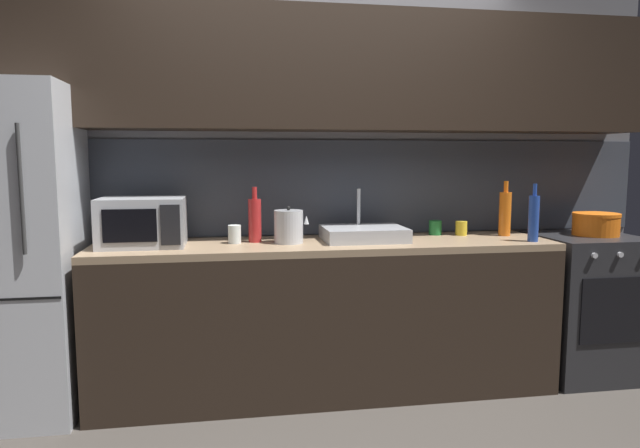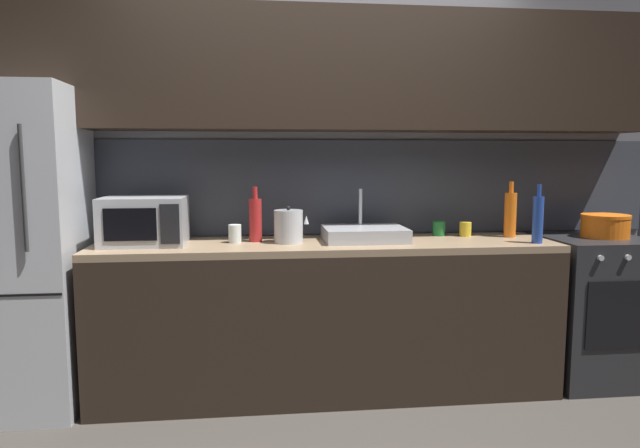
{
  "view_description": "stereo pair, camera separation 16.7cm",
  "coord_description": "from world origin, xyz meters",
  "px_view_note": "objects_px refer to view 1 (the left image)",
  "views": [
    {
      "loc": [
        -0.57,
        -2.28,
        1.39
      ],
      "look_at": [
        -0.04,
        0.9,
        1.01
      ],
      "focal_mm": 31.46,
      "sensor_mm": 36.0,
      "label": 1
    },
    {
      "loc": [
        -0.4,
        -2.31,
        1.39
      ],
      "look_at": [
        -0.04,
        0.9,
        1.01
      ],
      "focal_mm": 31.46,
      "sensor_mm": 36.0,
      "label": 2
    }
  ],
  "objects_px": {
    "mug_green": "(435,228)",
    "mug_yellow": "(461,228)",
    "refrigerator": "(11,252)",
    "wine_bottle_orange": "(505,213)",
    "wine_bottle_blue": "(534,218)",
    "oven_range": "(583,305)",
    "kettle": "(289,227)",
    "mug_clear": "(235,234)",
    "wine_bottle_red": "(255,219)",
    "microwave": "(143,222)",
    "cooking_pot": "(596,224)"
  },
  "relations": [
    {
      "from": "wine_bottle_orange",
      "to": "wine_bottle_blue",
      "type": "xyz_separation_m",
      "value": [
        0.04,
        -0.26,
        -0.0
      ]
    },
    {
      "from": "wine_bottle_blue",
      "to": "oven_range",
      "type": "bearing_deg",
      "value": 20.37
    },
    {
      "from": "oven_range",
      "to": "microwave",
      "type": "distance_m",
      "value": 2.77
    },
    {
      "from": "mug_clear",
      "to": "wine_bottle_orange",
      "type": "bearing_deg",
      "value": 1.7
    },
    {
      "from": "refrigerator",
      "to": "cooking_pot",
      "type": "xyz_separation_m",
      "value": [
        3.45,
        0.0,
        0.08
      ]
    },
    {
      "from": "mug_yellow",
      "to": "wine_bottle_orange",
      "type": "bearing_deg",
      "value": -12.49
    },
    {
      "from": "microwave",
      "to": "kettle",
      "type": "xyz_separation_m",
      "value": [
        0.81,
        -0.02,
        -0.04
      ]
    },
    {
      "from": "mug_yellow",
      "to": "mug_clear",
      "type": "distance_m",
      "value": 1.43
    },
    {
      "from": "oven_range",
      "to": "wine_bottle_blue",
      "type": "height_order",
      "value": "wine_bottle_blue"
    },
    {
      "from": "refrigerator",
      "to": "mug_green",
      "type": "xyz_separation_m",
      "value": [
        2.45,
        0.19,
        0.06
      ]
    },
    {
      "from": "mug_yellow",
      "to": "mug_green",
      "type": "bearing_deg",
      "value": 163.33
    },
    {
      "from": "refrigerator",
      "to": "cooking_pot",
      "type": "distance_m",
      "value": 3.45
    },
    {
      "from": "mug_green",
      "to": "mug_yellow",
      "type": "relative_size",
      "value": 1.02
    },
    {
      "from": "refrigerator",
      "to": "wine_bottle_blue",
      "type": "distance_m",
      "value": 2.92
    },
    {
      "from": "kettle",
      "to": "mug_clear",
      "type": "distance_m",
      "value": 0.31
    },
    {
      "from": "refrigerator",
      "to": "mug_clear",
      "type": "distance_m",
      "value": 1.19
    },
    {
      "from": "wine_bottle_red",
      "to": "mug_yellow",
      "type": "bearing_deg",
      "value": 3.13
    },
    {
      "from": "wine_bottle_orange",
      "to": "mug_yellow",
      "type": "relative_size",
      "value": 3.84
    },
    {
      "from": "microwave",
      "to": "mug_yellow",
      "type": "height_order",
      "value": "microwave"
    },
    {
      "from": "refrigerator",
      "to": "microwave",
      "type": "height_order",
      "value": "refrigerator"
    },
    {
      "from": "microwave",
      "to": "cooking_pot",
      "type": "height_order",
      "value": "microwave"
    },
    {
      "from": "oven_range",
      "to": "wine_bottle_orange",
      "type": "relative_size",
      "value": 2.61
    },
    {
      "from": "wine_bottle_blue",
      "to": "kettle",
      "type": "bearing_deg",
      "value": 172.98
    },
    {
      "from": "wine_bottle_red",
      "to": "mug_yellow",
      "type": "relative_size",
      "value": 3.59
    },
    {
      "from": "mug_yellow",
      "to": "cooking_pot",
      "type": "xyz_separation_m",
      "value": [
        0.84,
        -0.14,
        0.03
      ]
    },
    {
      "from": "wine_bottle_red",
      "to": "cooking_pot",
      "type": "distance_m",
      "value": 2.15
    },
    {
      "from": "wine_bottle_blue",
      "to": "refrigerator",
      "type": "bearing_deg",
      "value": 176.5
    },
    {
      "from": "kettle",
      "to": "mug_clear",
      "type": "relative_size",
      "value": 2.03
    },
    {
      "from": "oven_range",
      "to": "kettle",
      "type": "bearing_deg",
      "value": -179.94
    },
    {
      "from": "cooking_pot",
      "to": "refrigerator",
      "type": "bearing_deg",
      "value": -180.0
    },
    {
      "from": "wine_bottle_red",
      "to": "mug_clear",
      "type": "xyz_separation_m",
      "value": [
        -0.12,
        -0.04,
        -0.08
      ]
    },
    {
      "from": "wine_bottle_orange",
      "to": "mug_yellow",
      "type": "distance_m",
      "value": 0.29
    },
    {
      "from": "wine_bottle_blue",
      "to": "mug_yellow",
      "type": "xyz_separation_m",
      "value": [
        -0.31,
        0.32,
        -0.1
      ]
    },
    {
      "from": "refrigerator",
      "to": "mug_green",
      "type": "height_order",
      "value": "refrigerator"
    },
    {
      "from": "mug_yellow",
      "to": "mug_clear",
      "type": "relative_size",
      "value": 0.85
    },
    {
      "from": "refrigerator",
      "to": "wine_bottle_orange",
      "type": "height_order",
      "value": "refrigerator"
    },
    {
      "from": "oven_range",
      "to": "wine_bottle_red",
      "type": "distance_m",
      "value": 2.17
    },
    {
      "from": "mug_yellow",
      "to": "mug_clear",
      "type": "xyz_separation_m",
      "value": [
        -1.42,
        -0.11,
        0.01
      ]
    },
    {
      "from": "mug_clear",
      "to": "cooking_pot",
      "type": "relative_size",
      "value": 0.37
    },
    {
      "from": "refrigerator",
      "to": "wine_bottle_red",
      "type": "xyz_separation_m",
      "value": [
        1.3,
        0.07,
        0.15
      ]
    },
    {
      "from": "wine_bottle_red",
      "to": "mug_yellow",
      "type": "height_order",
      "value": "wine_bottle_red"
    },
    {
      "from": "refrigerator",
      "to": "oven_range",
      "type": "distance_m",
      "value": 3.42
    },
    {
      "from": "microwave",
      "to": "mug_clear",
      "type": "xyz_separation_m",
      "value": [
        0.5,
        0.01,
        -0.08
      ]
    },
    {
      "from": "oven_range",
      "to": "kettle",
      "type": "xyz_separation_m",
      "value": [
        -1.9,
        -0.0,
        0.55
      ]
    },
    {
      "from": "refrigerator",
      "to": "mug_yellow",
      "type": "height_order",
      "value": "refrigerator"
    },
    {
      "from": "kettle",
      "to": "cooking_pot",
      "type": "distance_m",
      "value": 1.96
    },
    {
      "from": "mug_green",
      "to": "wine_bottle_orange",
      "type": "bearing_deg",
      "value": -14.06
    },
    {
      "from": "oven_range",
      "to": "cooking_pot",
      "type": "height_order",
      "value": "cooking_pot"
    },
    {
      "from": "wine_bottle_orange",
      "to": "wine_bottle_red",
      "type": "xyz_separation_m",
      "value": [
        -1.57,
        -0.01,
        -0.01
      ]
    },
    {
      "from": "oven_range",
      "to": "wine_bottle_blue",
      "type": "xyz_separation_m",
      "value": [
        -0.48,
        -0.18,
        0.59
      ]
    }
  ]
}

